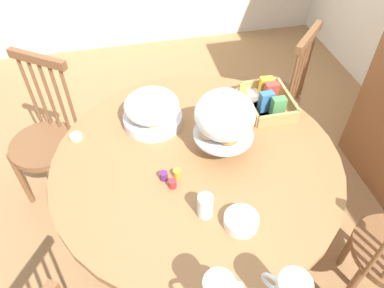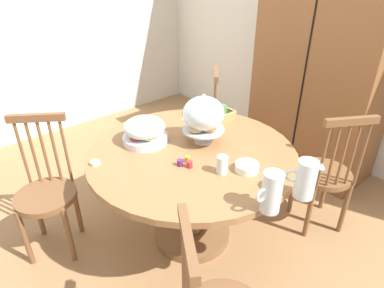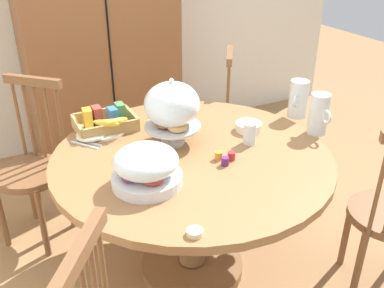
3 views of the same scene
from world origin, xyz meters
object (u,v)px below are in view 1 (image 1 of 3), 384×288
object	(u,v)px
windsor_chair_far_side	(47,142)
china_plate_large	(258,105)
dining_table	(196,183)
fruit_platter_covered	(152,110)
pastry_stand_with_dome	(225,117)
drinking_glass	(205,206)
cereal_basket	(266,100)
china_plate_small	(248,95)
butter_dish	(76,137)
windsor_chair_facing_door	(273,98)
cereal_bowl	(241,221)

from	to	relation	value
windsor_chair_far_side	china_plate_large	size ratio (longest dim) A/B	4.43
dining_table	fruit_platter_covered	distance (m)	0.43
pastry_stand_with_dome	fruit_platter_covered	bearing A→B (deg)	-130.58
windsor_chair_far_side	drinking_glass	bearing A→B (deg)	40.27
cereal_basket	china_plate_small	world-z (taller)	cereal_basket
dining_table	pastry_stand_with_dome	size ratio (longest dim) A/B	3.93
butter_dish	windsor_chair_facing_door	bearing A→B (deg)	108.69
windsor_chair_facing_door	cereal_basket	size ratio (longest dim) A/B	3.09
china_plate_large	butter_dish	xyz separation A→B (m)	(0.05, -0.96, 0.01)
china_plate_large	cereal_bowl	world-z (taller)	cereal_bowl
dining_table	china_plate_small	size ratio (longest dim) A/B	9.02
china_plate_large	windsor_chair_facing_door	bearing A→B (deg)	143.03
cereal_basket	china_plate_large	distance (m)	0.05
fruit_platter_covered	cereal_basket	distance (m)	0.61
pastry_stand_with_dome	cereal_basket	distance (m)	0.43
china_plate_small	windsor_chair_far_side	bearing A→B (deg)	-99.16
dining_table	china_plate_small	world-z (taller)	china_plate_small
pastry_stand_with_dome	cereal_bowl	xyz separation A→B (m)	(0.42, -0.04, -0.17)
china_plate_small	cereal_bowl	distance (m)	0.83
fruit_platter_covered	china_plate_large	bearing A→B (deg)	91.46
pastry_stand_with_dome	cereal_bowl	bearing A→B (deg)	-5.74
windsor_chair_facing_door	windsor_chair_far_side	distance (m)	1.49
cereal_basket	china_plate_small	distance (m)	0.12
china_plate_large	cereal_basket	bearing A→B (deg)	61.17
windsor_chair_far_side	butter_dish	size ratio (longest dim) A/B	16.25
china_plate_large	fruit_platter_covered	bearing A→B (deg)	-88.54
china_plate_large	china_plate_small	xyz separation A→B (m)	(-0.08, -0.03, 0.01)
windsor_chair_facing_door	china_plate_small	xyz separation A→B (m)	(0.29, -0.32, 0.30)
cereal_basket	china_plate_small	bearing A→B (deg)	-147.55
china_plate_large	drinking_glass	size ratio (longest dim) A/B	2.00
pastry_stand_with_dome	fruit_platter_covered	size ratio (longest dim) A/B	1.15
cereal_bowl	drinking_glass	xyz separation A→B (m)	(-0.08, -0.13, 0.03)
china_plate_large	drinking_glass	xyz separation A→B (m)	(0.61, -0.45, 0.05)
china_plate_small	butter_dish	size ratio (longest dim) A/B	2.50
cereal_bowl	china_plate_large	bearing A→B (deg)	155.06
dining_table	drinking_glass	world-z (taller)	drinking_glass
china_plate_large	pastry_stand_with_dome	bearing A→B (deg)	-46.12
china_plate_small	drinking_glass	bearing A→B (deg)	-30.92
windsor_chair_far_side	fruit_platter_covered	size ratio (longest dim) A/B	3.25
cereal_bowl	butter_dish	size ratio (longest dim) A/B	2.33
dining_table	pastry_stand_with_dome	xyz separation A→B (m)	(-0.04, 0.13, 0.38)
windsor_chair_facing_door	drinking_glass	distance (m)	1.28
dining_table	windsor_chair_facing_door	bearing A→B (deg)	134.49
dining_table	butter_dish	bearing A→B (deg)	-115.64
windsor_chair_facing_door	pastry_stand_with_dome	size ratio (longest dim) A/B	2.83
cereal_bowl	cereal_basket	bearing A→B (deg)	152.32
dining_table	china_plate_small	xyz separation A→B (m)	(-0.39, 0.38, 0.20)
fruit_platter_covered	cereal_bowl	size ratio (longest dim) A/B	2.14
windsor_chair_facing_door	pastry_stand_with_dome	bearing A→B (deg)	-41.10
windsor_chair_far_side	china_plate_large	distance (m)	1.26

